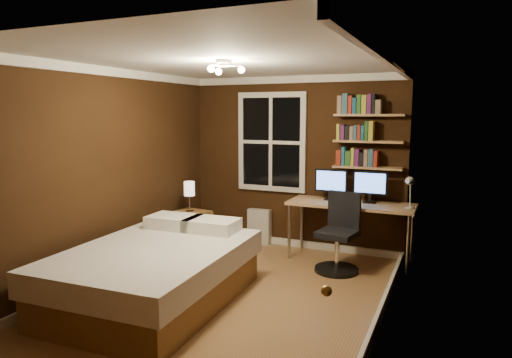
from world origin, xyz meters
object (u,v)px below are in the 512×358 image
at_px(radiator, 259,227).
at_px(desk_lamp, 410,192).
at_px(nightstand, 190,232).
at_px(monitor_left, 331,185).
at_px(bedside_lamp, 190,197).
at_px(bed, 156,273).
at_px(desk, 351,207).
at_px(monitor_right, 370,187).
at_px(office_chair, 339,242).

bearing_deg(radiator, desk_lamp, -9.71).
relative_size(nightstand, monitor_left, 1.31).
xyz_separation_m(nightstand, bedside_lamp, (0.00, 0.00, 0.51)).
relative_size(bedside_lamp, monitor_left, 0.97).
xyz_separation_m(bed, desk_lamp, (2.32, 2.05, 0.69)).
bearing_deg(desk, monitor_left, 164.43).
xyz_separation_m(bed, monitor_right, (1.80, 2.28, 0.69)).
distance_m(radiator, desk_lamp, 2.34).
bearing_deg(bedside_lamp, nightstand, 0.00).
xyz_separation_m(bedside_lamp, radiator, (0.73, 0.79, -0.54)).
distance_m(radiator, monitor_right, 1.82).
height_order(radiator, monitor_left, monitor_left).
relative_size(nightstand, bedside_lamp, 1.35).
bearing_deg(desk, bed, -125.49).
xyz_separation_m(bed, office_chair, (1.53, 1.72, 0.06)).
height_order(nightstand, desk, desk).
bearing_deg(nightstand, radiator, 55.11).
bearing_deg(office_chair, desk, 94.97).
bearing_deg(desk_lamp, desk, 169.19).
bearing_deg(office_chair, radiator, 162.53).
xyz_separation_m(radiator, monitor_left, (1.13, -0.15, 0.74)).
height_order(bed, monitor_right, monitor_right).
distance_m(monitor_left, desk_lamp, 1.08).
distance_m(desk, monitor_left, 0.41).
bearing_deg(bedside_lamp, desk_lamp, 8.14).
distance_m(bed, monitor_left, 2.70).
distance_m(nightstand, monitor_left, 2.10).
distance_m(bedside_lamp, desk, 2.24).
relative_size(bed, monitor_left, 5.00).
bearing_deg(desk, desk_lamp, -10.81).
bearing_deg(nightstand, desk_lamp, 16.11).
bearing_deg(bed, bedside_lamp, 107.90).
height_order(bed, radiator, bed).
xyz_separation_m(radiator, office_chair, (1.39, -0.71, 0.11)).
relative_size(bed, bedside_lamp, 5.14).
bearing_deg(desk_lamp, radiator, 170.29).
relative_size(bedside_lamp, desk, 0.26).
relative_size(monitor_left, desk_lamp, 1.02).
bearing_deg(nightstand, bed, -61.92).
bearing_deg(monitor_left, monitor_right, 0.00).
xyz_separation_m(nightstand, desk, (2.17, 0.56, 0.44)).
relative_size(desk, office_chair, 1.68).
xyz_separation_m(monitor_right, office_chair, (-0.27, -0.56, -0.63)).
height_order(desk_lamp, office_chair, desk_lamp).
bearing_deg(desk_lamp, nightstand, -171.86).
distance_m(nightstand, bedside_lamp, 0.51).
height_order(radiator, office_chair, office_chair).
xyz_separation_m(bedside_lamp, desk_lamp, (2.92, 0.42, 0.21)).
xyz_separation_m(monitor_left, office_chair, (0.26, -0.56, -0.63)).
distance_m(monitor_left, monitor_right, 0.53).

